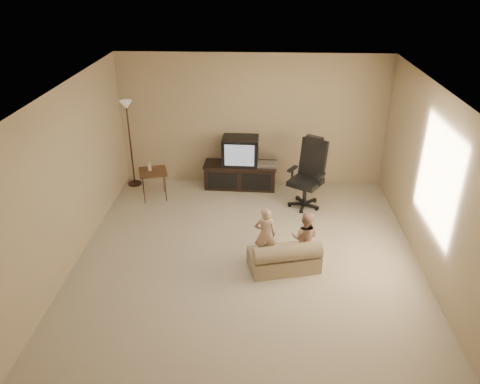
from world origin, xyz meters
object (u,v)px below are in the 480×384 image
object	(u,v)px
office_chair	(308,182)
floor_lamp	(128,125)
tv_stand	(241,167)
toddler_left	(265,235)
child_sofa	(285,258)
toddler_right	(305,238)
side_table	(153,172)

from	to	relation	value
office_chair	floor_lamp	bearing A→B (deg)	-159.85
tv_stand	floor_lamp	bearing A→B (deg)	-177.98
tv_stand	toddler_left	bearing A→B (deg)	-77.12
tv_stand	child_sofa	xyz separation A→B (m)	(0.75, -2.67, -0.22)
child_sofa	floor_lamp	bearing A→B (deg)	122.96
tv_stand	office_chair	bearing A→B (deg)	-27.72
floor_lamp	toddler_right	distance (m)	4.08
tv_stand	floor_lamp	xyz separation A→B (m)	(-2.09, 0.00, 0.80)
floor_lamp	office_chair	bearing A→B (deg)	-11.93
office_chair	child_sofa	xyz separation A→B (m)	(-0.46, -1.97, -0.26)
office_chair	toddler_left	distance (m)	1.90
child_sofa	toddler_left	world-z (taller)	toddler_left
office_chair	floor_lamp	xyz separation A→B (m)	(-3.30, 0.70, 0.77)
floor_lamp	tv_stand	bearing A→B (deg)	-0.06
office_chair	child_sofa	world-z (taller)	office_chair
floor_lamp	toddler_right	xyz separation A→B (m)	(3.12, -2.50, -0.80)
floor_lamp	toddler_left	bearing A→B (deg)	-43.76
child_sofa	toddler_left	size ratio (longest dim) A/B	1.25
side_table	floor_lamp	bearing A→B (deg)	133.26
toddler_left	toddler_right	size ratio (longest dim) A/B	1.03
child_sofa	toddler_left	distance (m)	0.43
tv_stand	side_table	distance (m)	1.67
floor_lamp	toddler_right	bearing A→B (deg)	-38.69
office_chair	side_table	xyz separation A→B (m)	(-2.79, 0.15, 0.07)
side_table	toddler_left	bearing A→B (deg)	-42.96
child_sofa	toddler_right	bearing A→B (deg)	17.52
child_sofa	toddler_right	size ratio (longest dim) A/B	1.28
tv_stand	office_chair	xyz separation A→B (m)	(1.21, -0.69, 0.04)
tv_stand	floor_lamp	size ratio (longest dim) A/B	0.85
side_table	toddler_left	size ratio (longest dim) A/B	0.84
toddler_right	toddler_left	bearing A→B (deg)	7.83
tv_stand	child_sofa	size ratio (longest dim) A/B	1.32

